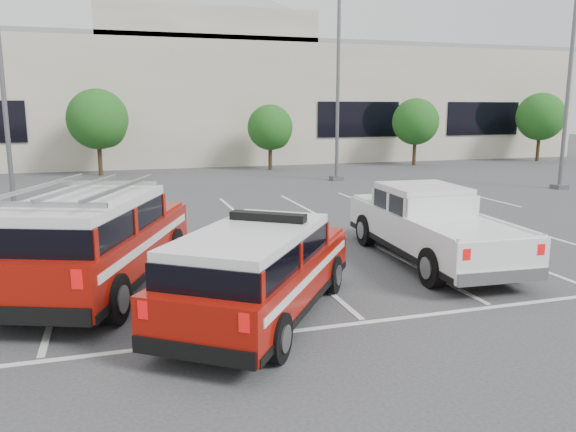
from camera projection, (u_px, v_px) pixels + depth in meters
name	position (u px, v px, depth m)	size (l,w,h in m)	color
ground	(312.00, 277.00, 12.73)	(120.00, 120.00, 0.00)	#353538
stall_markings	(263.00, 235.00, 16.95)	(23.00, 15.00, 0.01)	silver
convention_building	(173.00, 95.00, 41.80)	(60.00, 16.99, 13.20)	beige
tree_mid_left	(99.00, 121.00, 31.44)	(3.37, 3.37, 4.85)	#3F2B19
tree_mid_right	(271.00, 129.00, 34.41)	(2.77, 2.77, 3.99)	#3F2B19
tree_right	(416.00, 123.00, 37.24)	(3.07, 3.07, 4.42)	#3F2B19
tree_far_right	(541.00, 118.00, 40.06)	(3.37, 3.37, 4.85)	#3F2B19
light_pole_left	(1.00, 69.00, 20.71)	(0.90, 0.60, 10.24)	#59595E
light_pole_mid	(338.00, 80.00, 28.78)	(0.90, 0.60, 10.24)	#59595E
light_pole_right	(569.00, 77.00, 25.73)	(0.90, 0.60, 10.24)	#59595E
fire_chief_suv	(260.00, 278.00, 10.14)	(4.68, 5.49, 1.88)	maroon
white_pickup	(430.00, 232.00, 14.02)	(2.43, 6.13, 1.85)	silver
ladder_suv	(95.00, 248.00, 11.63)	(4.28, 6.30, 2.31)	maroon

